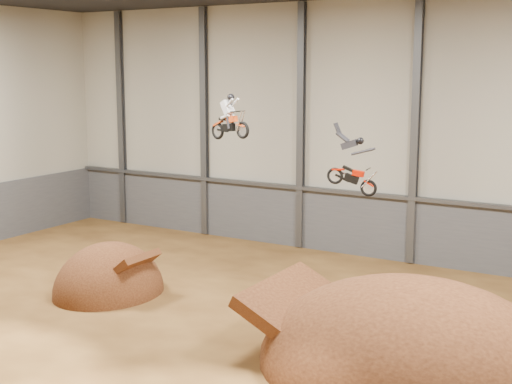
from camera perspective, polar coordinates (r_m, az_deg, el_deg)
floor at (r=28.05m, az=-4.42°, el=-11.77°), size 40.00×40.00×0.00m
back_wall at (r=39.43m, az=8.09°, el=4.94°), size 40.00×0.10×14.00m
lower_band_back at (r=40.13m, az=7.85°, el=-2.56°), size 39.80×0.18×3.50m
steel_rail at (r=39.64m, az=7.83°, el=-0.06°), size 39.80×0.35×0.20m
steel_column_0 at (r=48.17m, az=-10.72°, el=5.75°), size 0.40×0.36×13.90m
steel_column_1 at (r=44.06m, az=-4.16°, el=5.52°), size 0.40×0.36×13.90m
steel_column_2 at (r=40.64m, az=3.62°, el=5.16°), size 0.40×0.36×13.90m
steel_column_3 at (r=38.09m, az=12.62°, el=4.62°), size 0.40×0.36×13.90m
takeoff_ramp at (r=34.21m, az=-11.67°, el=-7.91°), size 4.77×5.51×4.77m
landing_ramp at (r=26.13m, az=12.25°, el=-13.66°), size 10.88×9.62×6.28m
fmx_rider_a at (r=31.90m, az=-2.07°, el=6.21°), size 2.73×1.56×2.38m
fmx_rider_b at (r=28.47m, az=7.52°, el=2.56°), size 3.42×1.25×3.08m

